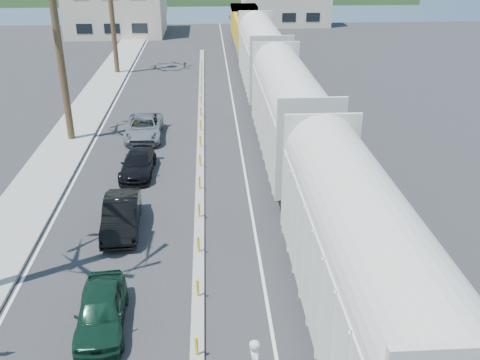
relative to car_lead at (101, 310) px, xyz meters
name	(u,v)px	position (x,y,z in m)	size (l,w,h in m)	color
sidewalk	(79,124)	(-5.28, 21.29, -0.60)	(3.00, 90.00, 0.15)	gray
rails	(267,108)	(8.22, 24.29, -0.65)	(1.56, 100.00, 0.06)	black
median	(200,148)	(3.22, 16.25, -0.59)	(0.45, 60.00, 0.85)	gray
lane_markings	(170,123)	(1.07, 21.29, -0.67)	(9.42, 90.00, 0.01)	silver
freight_train	(276,89)	(8.22, 19.20, 2.23)	(3.00, 60.94, 5.85)	beige
car_lead	(101,310)	(0.00, 0.00, 0.00)	(1.89, 4.09, 1.36)	black
car_second	(121,215)	(-0.23, 6.59, 0.04)	(1.78, 4.46, 1.44)	black
car_third	(138,164)	(-0.19, 12.74, -0.07)	(1.83, 4.26, 1.22)	black
car_rear	(144,128)	(-0.45, 18.52, 0.01)	(2.37, 4.97, 1.37)	#97999C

